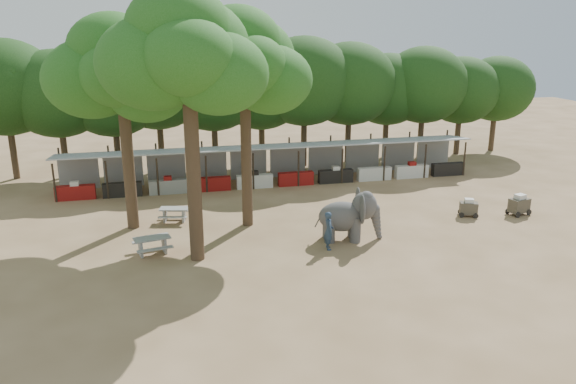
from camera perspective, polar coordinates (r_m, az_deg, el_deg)
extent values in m
plane|color=brown|center=(25.68, 4.77, -7.27)|extent=(100.00, 100.00, 0.00)
cube|color=#989AA0|center=(37.86, -1.66, 4.65)|extent=(28.00, 2.99, 0.39)
cylinder|color=#2D2319|center=(36.48, -20.95, 0.96)|extent=(0.12, 0.12, 2.40)
cylinder|color=#2D2319|center=(39.03, -20.51, 2.29)|extent=(0.12, 0.12, 2.80)
cube|color=maroon|center=(36.92, -20.79, -0.05)|extent=(2.38, 0.50, 0.90)
cube|color=gray|center=(39.08, -20.46, 1.71)|extent=(2.52, 0.12, 2.00)
cylinder|color=#2D2319|center=(36.19, -16.57, 1.26)|extent=(0.12, 0.12, 2.40)
cylinder|color=#2D2319|center=(38.76, -16.41, 2.58)|extent=(0.12, 0.12, 2.80)
cube|color=black|center=(36.63, -16.46, 0.23)|extent=(2.38, 0.50, 0.90)
cube|color=gray|center=(38.80, -16.37, 1.99)|extent=(2.52, 0.12, 2.00)
cylinder|color=#2D2319|center=(36.12, -12.14, 1.56)|extent=(0.12, 0.12, 2.40)
cylinder|color=#2D2319|center=(38.69, -12.27, 2.86)|extent=(0.12, 0.12, 2.80)
cube|color=gray|center=(36.56, -12.08, 0.53)|extent=(2.38, 0.50, 0.90)
cube|color=gray|center=(38.73, -12.24, 2.27)|extent=(2.52, 0.12, 2.00)
cylinder|color=#2D2319|center=(36.26, -7.72, 1.85)|extent=(0.12, 0.12, 2.40)
cylinder|color=#2D2319|center=(38.82, -8.14, 3.13)|extent=(0.12, 0.12, 2.80)
cube|color=maroon|center=(36.70, -7.72, 0.81)|extent=(2.38, 0.50, 0.90)
cube|color=gray|center=(38.87, -8.11, 2.54)|extent=(2.52, 0.12, 2.00)
cylinder|color=#2D2319|center=(36.61, -3.36, 2.12)|extent=(0.12, 0.12, 2.40)
cylinder|color=#2D2319|center=(39.15, -4.05, 3.37)|extent=(0.12, 0.12, 2.80)
cube|color=silver|center=(37.05, -3.41, 1.09)|extent=(2.38, 0.50, 0.90)
cube|color=gray|center=(39.20, -4.03, 2.79)|extent=(2.52, 0.12, 2.00)
cylinder|color=#2D2319|center=(37.18, 0.90, 2.37)|extent=(0.12, 0.12, 2.40)
cylinder|color=#2D2319|center=(39.68, -0.06, 3.59)|extent=(0.12, 0.12, 2.80)
cube|color=maroon|center=(37.60, 0.80, 1.36)|extent=(2.38, 0.50, 0.90)
cube|color=gray|center=(39.72, -0.04, 3.02)|extent=(2.52, 0.12, 2.00)
cylinder|color=#2D2319|center=(37.94, 5.00, 2.60)|extent=(0.12, 0.12, 2.40)
cylinder|color=#2D2319|center=(40.39, 3.82, 3.79)|extent=(0.12, 0.12, 2.80)
cube|color=black|center=(38.36, 4.86, 1.61)|extent=(2.38, 0.50, 0.90)
cube|color=gray|center=(40.44, 3.83, 3.23)|extent=(2.52, 0.12, 2.00)
cylinder|color=#2D2319|center=(38.89, 8.93, 2.81)|extent=(0.12, 0.12, 2.40)
cylinder|color=#2D2319|center=(41.29, 7.55, 3.97)|extent=(0.12, 0.12, 2.80)
cube|color=silver|center=(39.30, 8.75, 1.84)|extent=(2.38, 0.50, 0.90)
cube|color=gray|center=(41.33, 7.55, 3.41)|extent=(2.52, 0.12, 2.00)
cylinder|color=#2D2319|center=(40.01, 12.66, 3.00)|extent=(0.12, 0.12, 2.40)
cylinder|color=#2D2319|center=(42.35, 11.11, 4.12)|extent=(0.12, 0.12, 2.80)
cube|color=silver|center=(40.41, 12.44, 2.05)|extent=(2.38, 0.50, 0.90)
cube|color=gray|center=(42.39, 11.11, 3.58)|extent=(2.52, 0.12, 2.00)
cylinder|color=#2D2319|center=(41.30, 16.17, 3.16)|extent=(0.12, 0.12, 2.40)
cylinder|color=#2D2319|center=(43.56, 14.48, 4.25)|extent=(0.12, 0.12, 2.80)
cube|color=black|center=(41.68, 15.92, 2.24)|extent=(2.38, 0.50, 0.90)
cube|color=gray|center=(43.60, 14.47, 3.72)|extent=(2.52, 0.12, 2.00)
cylinder|color=#332316|center=(29.88, -16.08, 4.84)|extent=(0.60, 0.60, 9.20)
cone|color=#332316|center=(29.33, -16.81, 13.66)|extent=(0.57, 0.57, 2.88)
ellipsoid|color=#144F0F|center=(29.83, -19.29, 10.81)|extent=(4.80, 4.80, 3.94)
ellipsoid|color=#144F0F|center=(28.83, -14.16, 10.26)|extent=(4.20, 4.20, 3.44)
ellipsoid|color=#144F0F|center=(30.46, -16.20, 12.32)|extent=(5.20, 5.20, 4.26)
ellipsoid|color=#144F0F|center=(28.10, -16.76, 11.34)|extent=(3.80, 3.80, 3.12)
ellipsoid|color=#144F0F|center=(29.55, -17.39, 13.67)|extent=(4.40, 4.40, 3.61)
cylinder|color=#332316|center=(24.86, -9.70, 4.36)|extent=(0.64, 0.64, 10.40)
cone|color=#332316|center=(24.31, -10.32, 16.42)|extent=(0.61, 0.61, 3.25)
ellipsoid|color=#144F0F|center=(24.62, -13.50, 12.60)|extent=(4.80, 4.80, 3.94)
ellipsoid|color=#144F0F|center=(23.89, -7.06, 11.85)|extent=(4.20, 4.20, 3.44)
ellipsoid|color=#144F0F|center=(25.44, -9.90, 14.28)|extent=(5.20, 5.20, 4.26)
ellipsoid|color=#144F0F|center=(23.05, -9.96, 13.30)|extent=(3.80, 3.80, 3.12)
ellipsoid|color=#144F0F|center=(24.49, -11.06, 16.01)|extent=(4.40, 4.40, 3.61)
cylinder|color=#332316|center=(29.16, -4.30, 5.57)|extent=(0.56, 0.56, 9.60)
cone|color=#332316|center=(28.62, -4.52, 15.04)|extent=(0.53, 0.53, 3.00)
ellipsoid|color=#144F0F|center=(28.81, -7.36, 12.10)|extent=(4.80, 4.80, 3.94)
ellipsoid|color=#144F0F|center=(28.36, -1.79, 11.34)|extent=(4.20, 4.20, 3.44)
ellipsoid|color=#144F0F|center=(29.77, -4.42, 13.49)|extent=(5.20, 5.20, 4.26)
ellipsoid|color=#144F0F|center=(27.40, -4.03, 12.59)|extent=(3.80, 3.80, 3.12)
ellipsoid|color=#144F0F|center=(28.78, -5.19, 14.95)|extent=(4.40, 4.40, 3.61)
cylinder|color=#332316|center=(43.15, -25.39, 3.68)|extent=(0.44, 0.44, 3.74)
ellipsoid|color=black|center=(42.57, -26.00, 8.46)|extent=(6.46, 5.95, 5.61)
cylinder|color=#332316|center=(42.56, -21.00, 4.02)|extent=(0.44, 0.44, 3.74)
ellipsoid|color=black|center=(41.97, -21.53, 8.89)|extent=(6.46, 5.95, 5.61)
cylinder|color=#332316|center=(42.22, -16.52, 4.36)|extent=(0.44, 0.44, 3.74)
ellipsoid|color=black|center=(41.64, -16.94, 9.27)|extent=(6.46, 5.95, 5.61)
cylinder|color=#332316|center=(42.15, -11.99, 4.66)|extent=(0.44, 0.44, 3.74)
ellipsoid|color=black|center=(41.56, -12.30, 9.59)|extent=(6.46, 5.95, 5.61)
cylinder|color=#332316|center=(42.34, -7.47, 4.94)|extent=(0.44, 0.44, 3.74)
ellipsoid|color=black|center=(41.76, -7.66, 9.86)|extent=(6.46, 5.95, 5.61)
cylinder|color=#332316|center=(42.79, -3.01, 5.19)|extent=(0.44, 0.44, 3.74)
ellipsoid|color=black|center=(42.21, -3.09, 10.05)|extent=(6.46, 5.95, 5.61)
cylinder|color=#332316|center=(43.50, 1.33, 5.39)|extent=(0.44, 0.44, 3.74)
ellipsoid|color=black|center=(42.93, 1.36, 10.18)|extent=(6.46, 5.95, 5.61)
cylinder|color=#332316|center=(44.44, 5.52, 5.56)|extent=(0.44, 0.44, 3.74)
ellipsoid|color=black|center=(43.88, 5.65, 10.25)|extent=(6.46, 5.95, 5.61)
cylinder|color=#332316|center=(45.60, 9.51, 5.70)|extent=(0.44, 0.44, 3.74)
ellipsoid|color=black|center=(45.06, 9.73, 10.26)|extent=(6.46, 5.95, 5.61)
cylinder|color=#332316|center=(46.98, 13.28, 5.80)|extent=(0.44, 0.44, 3.74)
ellipsoid|color=black|center=(46.45, 13.59, 10.23)|extent=(6.46, 5.95, 5.61)
cylinder|color=#332316|center=(48.54, 16.83, 5.88)|extent=(0.44, 0.44, 3.74)
ellipsoid|color=black|center=(48.03, 17.20, 10.16)|extent=(6.46, 5.95, 5.61)
cylinder|color=#332316|center=(50.28, 20.15, 5.92)|extent=(0.44, 0.44, 3.74)
ellipsoid|color=black|center=(49.79, 20.57, 10.05)|extent=(6.46, 5.95, 5.61)
ellipsoid|color=#423F3F|center=(28.07, 5.49, -2.48)|extent=(2.55, 1.78, 1.51)
cylinder|color=#423F3F|center=(27.85, 4.25, -3.89)|extent=(0.63, 0.63, 1.27)
cylinder|color=#423F3F|center=(28.52, 4.08, -3.38)|extent=(0.63, 0.63, 1.27)
cylinder|color=#423F3F|center=(28.03, 6.86, -3.83)|extent=(0.63, 0.63, 1.27)
cylinder|color=#423F3F|center=(28.69, 6.64, -3.33)|extent=(0.63, 0.63, 1.27)
ellipsoid|color=#423F3F|center=(28.07, 7.77, -1.40)|extent=(1.46, 1.26, 1.40)
ellipsoid|color=#423F3F|center=(27.38, 7.57, -1.78)|extent=(0.43, 1.17, 1.44)
ellipsoid|color=#423F3F|center=(28.66, 7.11, -0.92)|extent=(0.43, 1.17, 1.44)
cone|color=#423F3F|center=(28.51, 9.04, -3.23)|extent=(0.67, 0.67, 1.58)
imported|color=#26384C|center=(26.93, 4.16, -3.93)|extent=(0.51, 0.72, 1.88)
cube|color=gray|center=(27.10, -13.66, -4.57)|extent=(1.78, 1.10, 0.07)
cube|color=gray|center=(27.16, -14.75, -5.53)|extent=(0.24, 0.67, 0.78)
cube|color=gray|center=(27.35, -12.46, -5.21)|extent=(0.24, 0.67, 0.78)
cube|color=gray|center=(26.67, -13.34, -5.67)|extent=(1.68, 0.61, 0.06)
cube|color=gray|center=(27.78, -13.87, -4.79)|extent=(1.68, 0.61, 0.06)
cube|color=gray|center=(31.26, -11.51, -1.66)|extent=(1.66, 1.03, 0.06)
cube|color=gray|center=(31.48, -12.38, -2.31)|extent=(0.23, 0.62, 0.72)
cube|color=gray|center=(31.29, -10.54, -2.32)|extent=(0.23, 0.62, 0.72)
cube|color=gray|center=(30.84, -11.66, -2.53)|extent=(1.56, 0.58, 0.05)
cube|color=gray|center=(31.89, -11.29, -1.87)|extent=(1.56, 0.58, 0.05)
cube|color=#3B3328|center=(33.13, 17.87, -1.57)|extent=(1.10, 0.90, 0.67)
cylinder|color=black|center=(32.88, 17.23, -2.26)|extent=(0.29, 0.16, 0.29)
cylinder|color=black|center=(33.00, 18.54, -2.32)|extent=(0.29, 0.16, 0.29)
cylinder|color=black|center=(33.48, 17.10, -1.91)|extent=(0.29, 0.16, 0.29)
cylinder|color=black|center=(33.59, 18.39, -1.97)|extent=(0.29, 0.16, 0.29)
cube|color=silver|center=(33.01, 17.93, -0.86)|extent=(0.59, 0.54, 0.24)
cube|color=#3B3328|center=(34.37, 22.42, -1.25)|extent=(1.25, 0.94, 0.78)
cylinder|color=black|center=(33.93, 22.34, -2.16)|extent=(0.34, 0.15, 0.33)
cylinder|color=black|center=(34.60, 23.29, -1.92)|extent=(0.34, 0.15, 0.33)
cylinder|color=black|center=(34.37, 21.41, -1.82)|extent=(0.34, 0.15, 0.33)
cylinder|color=black|center=(35.04, 22.36, -1.59)|extent=(0.34, 0.15, 0.33)
cube|color=silver|center=(34.23, 22.52, -0.45)|extent=(0.65, 0.58, 0.28)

